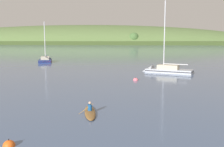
% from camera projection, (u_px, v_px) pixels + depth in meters
% --- Properties ---
extents(far_shoreline_hill, '(472.84, 96.61, 38.93)m').
position_uv_depth(far_shoreline_hill, '(83.00, 44.00, 272.16)').
color(far_shoreline_hill, '#3C4E24').
rests_on(far_shoreline_hill, ground).
extents(sailboat_near_mooring, '(8.71, 5.26, 12.84)m').
position_uv_depth(sailboat_near_mooring, '(163.00, 72.00, 43.22)').
color(sailboat_near_mooring, '#ADB2BC').
rests_on(sailboat_near_mooring, ground).
extents(sailboat_midwater_white, '(4.82, 7.96, 10.85)m').
position_uv_depth(sailboat_midwater_white, '(46.00, 61.00, 63.04)').
color(sailboat_midwater_white, navy).
rests_on(sailboat_midwater_white, ground).
extents(canoe_with_paddler, '(1.79, 4.15, 1.02)m').
position_uv_depth(canoe_with_paddler, '(90.00, 112.00, 19.69)').
color(canoe_with_paddler, brown).
rests_on(canoe_with_paddler, ground).
extents(mooring_buoy_foreground, '(0.71, 0.71, 0.79)m').
position_uv_depth(mooring_buoy_foreground, '(136.00, 80.00, 35.21)').
color(mooring_buoy_foreground, '#E06675').
rests_on(mooring_buoy_foreground, ground).
extents(mooring_buoy_midchannel, '(0.64, 0.64, 0.72)m').
position_uv_depth(mooring_buoy_midchannel, '(9.00, 146.00, 13.70)').
color(mooring_buoy_midchannel, '#EA5B19').
rests_on(mooring_buoy_midchannel, ground).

